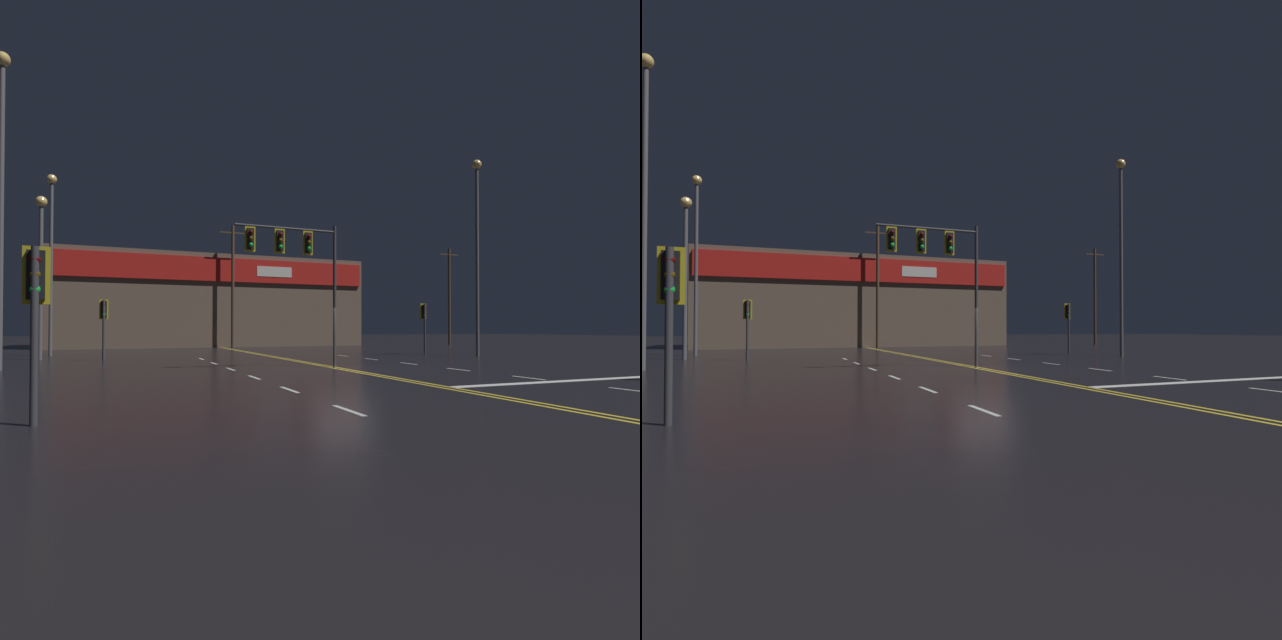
% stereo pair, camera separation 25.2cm
% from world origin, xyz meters
% --- Properties ---
extents(ground_plane, '(200.00, 200.00, 0.00)m').
position_xyz_m(ground_plane, '(0.00, 0.00, 0.00)').
color(ground_plane, black).
extents(road_markings, '(12.31, 60.00, 0.01)m').
position_xyz_m(road_markings, '(0.67, -1.07, 0.00)').
color(road_markings, gold).
rests_on(road_markings, ground).
extents(traffic_signal_median, '(4.35, 0.36, 5.95)m').
position_xyz_m(traffic_signal_median, '(-1.65, 1.26, 4.68)').
color(traffic_signal_median, '#38383D').
rests_on(traffic_signal_median, ground).
extents(traffic_signal_corner_northeast, '(0.42, 0.36, 3.22)m').
position_xyz_m(traffic_signal_corner_northeast, '(9.83, 8.91, 2.36)').
color(traffic_signal_corner_northeast, '#38383D').
rests_on(traffic_signal_corner_northeast, ground).
extents(traffic_signal_corner_northwest, '(0.42, 0.36, 3.08)m').
position_xyz_m(traffic_signal_corner_northwest, '(-8.92, 9.28, 2.26)').
color(traffic_signal_corner_northwest, '#38383D').
rests_on(traffic_signal_corner_northwest, ground).
extents(traffic_signal_corner_southwest, '(0.42, 0.36, 3.03)m').
position_xyz_m(traffic_signal_corner_southwest, '(-9.68, -8.30, 2.21)').
color(traffic_signal_corner_southwest, '#38383D').
rests_on(traffic_signal_corner_southwest, ground).
extents(streetlight_median_approach, '(0.56, 0.56, 10.80)m').
position_xyz_m(streetlight_median_approach, '(-11.93, 15.46, 6.77)').
color(streetlight_median_approach, '#59595E').
rests_on(streetlight_median_approach, ground).
extents(streetlight_far_left, '(0.56, 0.56, 8.50)m').
position_xyz_m(streetlight_far_left, '(-11.98, 11.43, 5.51)').
color(streetlight_far_left, '#59595E').
rests_on(streetlight_far_left, ground).
extents(streetlight_far_right, '(0.56, 0.56, 11.57)m').
position_xyz_m(streetlight_far_right, '(11.27, 5.54, 7.18)').
color(streetlight_far_right, '#59595E').
rests_on(streetlight_far_right, ground).
extents(streetlight_far_median, '(0.56, 0.56, 12.37)m').
position_xyz_m(streetlight_far_median, '(-12.52, 4.50, 7.61)').
color(streetlight_far_median, '#59595E').
rests_on(streetlight_far_median, ground).
extents(building_backdrop, '(26.96, 10.23, 8.07)m').
position_xyz_m(building_backdrop, '(0.00, 29.65, 4.05)').
color(building_backdrop, brown).
rests_on(building_backdrop, ground).
extents(utility_pole_row, '(46.50, 0.26, 11.88)m').
position_xyz_m(utility_pole_row, '(-0.72, 23.56, 5.55)').
color(utility_pole_row, '#4C3828').
rests_on(utility_pole_row, ground).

